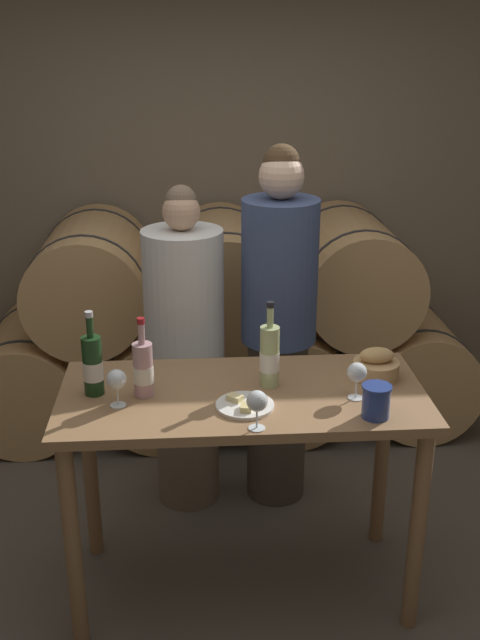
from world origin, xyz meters
The scene contains 15 objects.
ground_plane centered at (0.00, 0.00, 0.00)m, with size 10.00×10.00×0.00m, color #564F44.
stone_wall_back centered at (0.00, 2.16, 1.60)m, with size 10.00×0.12×3.20m.
barrel_stack centered at (0.00, 1.55, 0.58)m, with size 2.94×0.96×1.26m.
tasting_table centered at (0.00, 0.00, 0.78)m, with size 1.43×0.67×0.93m.
person_left centered at (-0.23, 0.70, 0.81)m, with size 0.38×0.38×1.61m.
person_right centered at (0.22, 0.70, 0.91)m, with size 0.36×0.36×1.79m.
wine_bottle_red centered at (-0.57, 0.03, 1.05)m, with size 0.08×0.08×0.34m.
wine_bottle_white centered at (0.11, 0.06, 1.06)m, with size 0.08×0.08×0.35m.
wine_bottle_rose centered at (-0.38, 0.00, 1.04)m, with size 0.08×0.08×0.32m.
blue_crock centered at (0.47, -0.24, 1.00)m, with size 0.11×0.11×0.13m.
bread_basket centered at (0.55, 0.09, 0.98)m, with size 0.19×0.19×0.13m.
cheese_plate centered at (0.00, -0.13, 0.94)m, with size 0.22×0.22×0.04m.
wine_glass_far_left centered at (-0.47, -0.08, 1.04)m, with size 0.08×0.08×0.15m.
wine_glass_left centered at (0.03, -0.29, 1.04)m, with size 0.08×0.08×0.15m.
wine_glass_center centered at (0.43, -0.08, 1.04)m, with size 0.08×0.08×0.15m.
Camera 1 is at (-0.19, -2.61, 2.24)m, focal length 42.00 mm.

